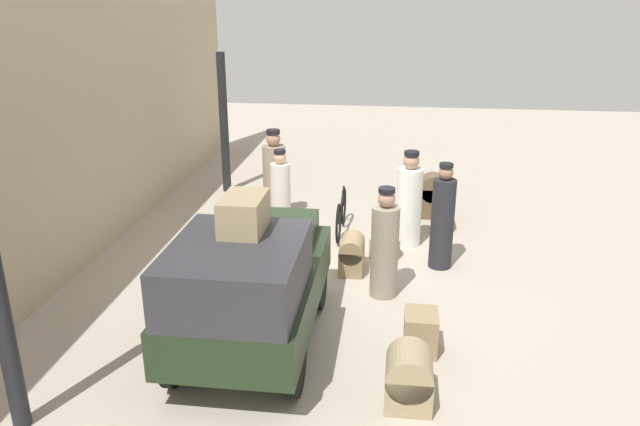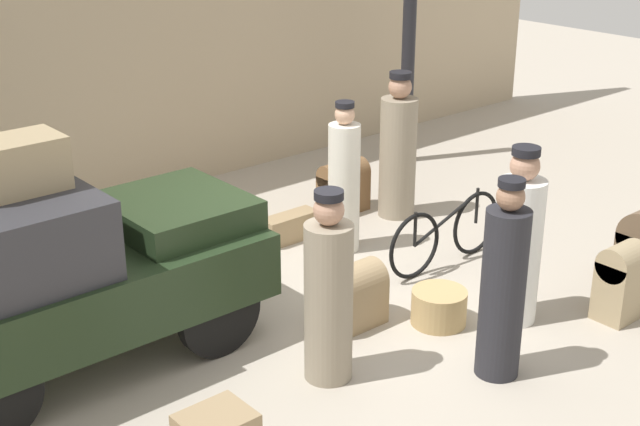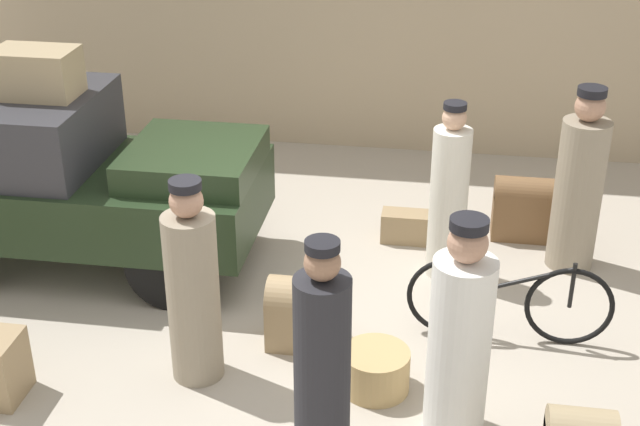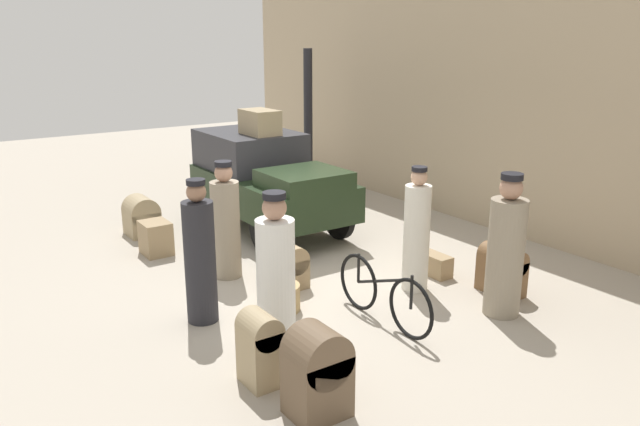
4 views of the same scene
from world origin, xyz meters
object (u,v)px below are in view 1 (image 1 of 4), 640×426
suitcase_tan_flat (432,195)px  trunk_large_brown (421,332)px  suitcase_black_upright (246,238)px  bicycle (341,214)px  trunk_on_truck_roof (244,214)px  trunk_wicker_pale (409,378)px  truck (250,282)px  suitcase_small_leather (245,207)px  porter_standing_middle (274,179)px  porter_lifting_near_truck (385,248)px  porter_with_bicycle (409,203)px  wicker_basket (384,248)px  trunk_umber_medium (352,253)px  conductor_in_dark_uniform (442,220)px  trunk_barrel_dark (442,210)px  porter_carrying_trunk (281,200)px

suitcase_tan_flat → trunk_large_brown: (-4.95, 0.33, -0.18)m
suitcase_black_upright → bicycle: bearing=-62.0°
trunk_on_truck_roof → trunk_wicker_pale: bearing=-110.4°
truck → suitcase_small_leather: bearing=14.9°
porter_standing_middle → truck: bearing=-172.2°
porter_standing_middle → porter_lifting_near_truck: size_ratio=1.06×
truck → porter_with_bicycle: porter_with_bicycle is taller
truck → porter_lifting_near_truck: bearing=-43.8°
porter_lifting_near_truck → trunk_large_brown: porter_lifting_near_truck is taller
wicker_basket → trunk_large_brown: size_ratio=0.99×
trunk_umber_medium → trunk_wicker_pale: bearing=-165.0°
suitcase_tan_flat → trunk_large_brown: 4.96m
trunk_large_brown → conductor_in_dark_uniform: bearing=-8.2°
bicycle → conductor_in_dark_uniform: (-1.27, -1.74, 0.43)m
porter_with_bicycle → trunk_barrel_dark: porter_with_bicycle is taller
wicker_basket → suitcase_small_leather: 2.95m
trunk_large_brown → trunk_wicker_pale: 1.09m
wicker_basket → trunk_wicker_pale: 3.94m
wicker_basket → suitcase_black_upright: wicker_basket is taller
trunk_on_truck_roof → suitcase_small_leather: bearing=14.4°
porter_carrying_trunk → wicker_basket: bearing=-103.9°
conductor_in_dark_uniform → suitcase_small_leather: (1.48, 3.59, -0.46)m
trunk_umber_medium → trunk_on_truck_roof: size_ratio=0.84×
trunk_umber_medium → trunk_large_brown: trunk_umber_medium is taller
conductor_in_dark_uniform → suitcase_small_leather: size_ratio=2.68×
porter_standing_middle → trunk_barrel_dark: (-0.27, -3.22, -0.40)m
suitcase_tan_flat → trunk_umber_medium: (-2.74, 1.36, -0.13)m
porter_with_bicycle → porter_carrying_trunk: porter_with_bicycle is taller
trunk_barrel_dark → suitcase_black_upright: (-1.20, 3.44, -0.25)m
trunk_wicker_pale → suitcase_black_upright: size_ratio=0.98×
bicycle → suitcase_small_leather: bearing=83.7°
truck → porter_standing_middle: (4.67, 0.64, -0.11)m
trunk_large_brown → suitcase_black_upright: trunk_large_brown is taller
porter_standing_middle → trunk_on_truck_roof: size_ratio=2.46×
conductor_in_dark_uniform → trunk_barrel_dark: conductor_in_dark_uniform is taller
conductor_in_dark_uniform → porter_with_bicycle: bearing=30.9°
truck → suitcase_small_leather: size_ratio=5.01×
conductor_in_dark_uniform → suitcase_tan_flat: (2.37, 0.05, -0.36)m
suitcase_black_upright → suitcase_small_leather: 1.10m
trunk_large_brown → trunk_barrel_dark: (4.20, -0.49, 0.14)m
truck → suitcase_tan_flat: size_ratio=3.77×
porter_with_bicycle → wicker_basket: bearing=146.9°
porter_lifting_near_truck → conductor_in_dark_uniform: conductor_in_dark_uniform is taller
bicycle → suitcase_tan_flat: size_ratio=1.94×
trunk_large_brown → trunk_barrel_dark: trunk_barrel_dark is taller
suitcase_small_leather → wicker_basket: bearing=-114.2°
porter_lifting_near_truck → trunk_umber_medium: porter_lifting_near_truck is taller
truck → conductor_in_dark_uniform: bearing=-41.7°
porter_standing_middle → porter_lifting_near_truck: 3.75m
suitcase_black_upright → suitcase_small_leather: bearing=14.0°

